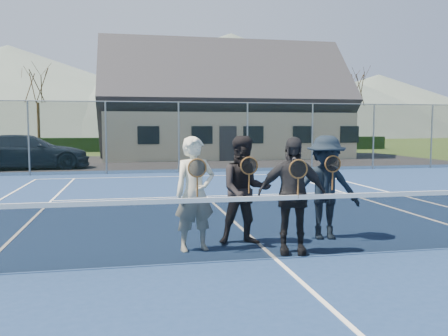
{
  "coord_description": "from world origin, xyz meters",
  "views": [
    {
      "loc": [
        -2.1,
        -6.57,
        1.97
      ],
      "look_at": [
        -0.47,
        1.5,
        1.25
      ],
      "focal_mm": 38.0,
      "sensor_mm": 36.0,
      "label": 1
    }
  ],
  "objects_px": {
    "player_a": "(195,194)",
    "player_b": "(245,190)",
    "clubhouse": "(223,96)",
    "car_c": "(28,152)",
    "player_d": "(326,187)",
    "player_c": "(292,195)",
    "tennis_net": "(276,224)"
  },
  "relations": [
    {
      "from": "player_b",
      "to": "player_d",
      "type": "xyz_separation_m",
      "value": [
        1.47,
        0.1,
        -0.0
      ]
    },
    {
      "from": "clubhouse",
      "to": "player_d",
      "type": "xyz_separation_m",
      "value": [
        -2.76,
        -22.94,
        -3.07
      ]
    },
    {
      "from": "player_c",
      "to": "player_d",
      "type": "xyz_separation_m",
      "value": [
        0.9,
        0.79,
        -0.0
      ]
    },
    {
      "from": "clubhouse",
      "to": "player_d",
      "type": "relative_size",
      "value": 8.67
    },
    {
      "from": "player_d",
      "to": "player_a",
      "type": "bearing_deg",
      "value": -172.02
    },
    {
      "from": "tennis_net",
      "to": "player_b",
      "type": "relative_size",
      "value": 6.49
    },
    {
      "from": "tennis_net",
      "to": "player_c",
      "type": "height_order",
      "value": "player_c"
    },
    {
      "from": "tennis_net",
      "to": "player_a",
      "type": "bearing_deg",
      "value": 146.26
    },
    {
      "from": "car_c",
      "to": "player_c",
      "type": "height_order",
      "value": "player_c"
    },
    {
      "from": "player_a",
      "to": "player_c",
      "type": "relative_size",
      "value": 1.0
    },
    {
      "from": "tennis_net",
      "to": "player_c",
      "type": "bearing_deg",
      "value": 38.03
    },
    {
      "from": "car_c",
      "to": "player_b",
      "type": "bearing_deg",
      "value": -163.25
    },
    {
      "from": "player_a",
      "to": "player_d",
      "type": "distance_m",
      "value": 2.36
    },
    {
      "from": "player_a",
      "to": "player_c",
      "type": "bearing_deg",
      "value": -17.93
    },
    {
      "from": "player_a",
      "to": "player_d",
      "type": "relative_size",
      "value": 1.0
    },
    {
      "from": "clubhouse",
      "to": "player_a",
      "type": "height_order",
      "value": "clubhouse"
    },
    {
      "from": "tennis_net",
      "to": "player_b",
      "type": "distance_m",
      "value": 1.06
    },
    {
      "from": "player_a",
      "to": "clubhouse",
      "type": "bearing_deg",
      "value": 77.65
    },
    {
      "from": "clubhouse",
      "to": "player_a",
      "type": "xyz_separation_m",
      "value": [
        -5.09,
        -23.27,
        -3.07
      ]
    },
    {
      "from": "clubhouse",
      "to": "player_b",
      "type": "relative_size",
      "value": 8.67
    },
    {
      "from": "car_c",
      "to": "clubhouse",
      "type": "bearing_deg",
      "value": -61.4
    },
    {
      "from": "tennis_net",
      "to": "player_a",
      "type": "xyz_separation_m",
      "value": [
        -1.09,
        0.73,
        0.38
      ]
    },
    {
      "from": "clubhouse",
      "to": "tennis_net",
      "type": "bearing_deg",
      "value": -99.46
    },
    {
      "from": "player_c",
      "to": "car_c",
      "type": "bearing_deg",
      "value": 113.06
    },
    {
      "from": "player_a",
      "to": "player_c",
      "type": "height_order",
      "value": "same"
    },
    {
      "from": "car_c",
      "to": "player_a",
      "type": "distance_m",
      "value": 16.99
    },
    {
      "from": "clubhouse",
      "to": "player_d",
      "type": "bearing_deg",
      "value": -96.86
    },
    {
      "from": "player_a",
      "to": "player_b",
      "type": "relative_size",
      "value": 1.0
    },
    {
      "from": "clubhouse",
      "to": "player_b",
      "type": "height_order",
      "value": "clubhouse"
    },
    {
      "from": "car_c",
      "to": "tennis_net",
      "type": "bearing_deg",
      "value": -163.74
    },
    {
      "from": "player_b",
      "to": "car_c",
      "type": "bearing_deg",
      "value": 112.22
    },
    {
      "from": "tennis_net",
      "to": "player_d",
      "type": "distance_m",
      "value": 1.67
    }
  ]
}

